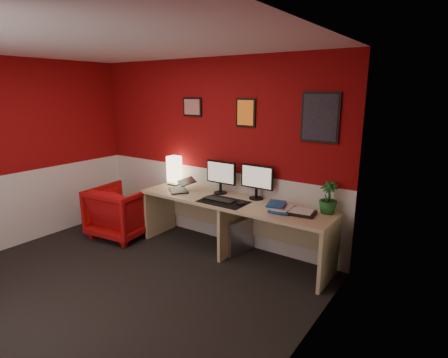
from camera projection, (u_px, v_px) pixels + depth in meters
ground at (115, 287)px, 3.89m from camera, size 4.00×3.50×0.01m
ceiling at (95, 42)px, 3.29m from camera, size 4.00×3.50×0.01m
wall_back at (211, 151)px, 4.98m from camera, size 4.00×0.01×2.50m
wall_left at (8, 155)px, 4.69m from camera, size 0.01×3.50×2.50m
wall_right at (291, 213)px, 2.48m from camera, size 0.01×3.50×2.50m
wainscot_back at (211, 203)px, 5.16m from camera, size 4.00×0.01×1.00m
wainscot_left at (16, 210)px, 4.87m from camera, size 0.01×3.50×1.00m
wainscot_right at (286, 309)px, 2.66m from camera, size 0.01×3.50×1.00m
desk at (232, 228)px, 4.60m from camera, size 2.60×0.65×0.73m
shoji_lamp at (174, 171)px, 5.23m from camera, size 0.16×0.16×0.40m
laptop at (178, 183)px, 4.90m from camera, size 0.40×0.39×0.22m
monitor_left at (221, 172)px, 4.76m from camera, size 0.45×0.06×0.58m
monitor_right at (257, 177)px, 4.51m from camera, size 0.45×0.06×0.58m
desk_mat at (224, 202)px, 4.45m from camera, size 0.60×0.38×0.01m
keyboard at (219, 200)px, 4.49m from camera, size 0.42×0.15×0.02m
mouse at (241, 204)px, 4.31m from camera, size 0.07×0.10×0.03m
book_bottom at (272, 208)px, 4.17m from camera, size 0.27×0.35×0.03m
book_middle at (274, 206)px, 4.17m from camera, size 0.22×0.29×0.02m
book_top at (268, 203)px, 4.19m from camera, size 0.27×0.32×0.03m
zen_tray at (299, 212)px, 4.02m from camera, size 0.38×0.30×0.03m
potted_plant at (328, 198)px, 4.00m from camera, size 0.24×0.24×0.36m
pc_tower at (237, 235)px, 4.72m from camera, size 0.27×0.48×0.45m
armchair at (122, 211)px, 5.21m from camera, size 0.88×0.90×0.73m
art_left at (192, 107)px, 5.00m from camera, size 0.32×0.02×0.26m
art_center at (246, 113)px, 4.53m from camera, size 0.28×0.02×0.36m
art_right at (320, 117)px, 3.99m from camera, size 0.44×0.02×0.56m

